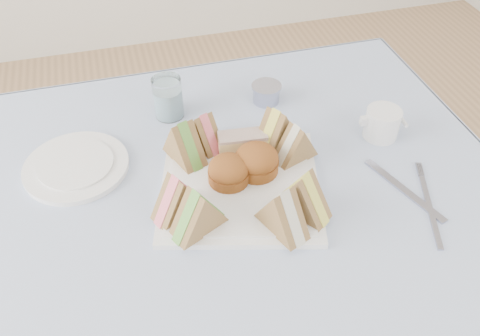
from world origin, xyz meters
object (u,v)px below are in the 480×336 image
object	(u,v)px
table	(249,327)
water_glass	(168,98)
serving_plate	(240,185)
creamer_jug	(382,123)

from	to	relation	value
table	water_glass	distance (m)	0.54
table	water_glass	bearing A→B (deg)	104.84
serving_plate	water_glass	bearing A→B (deg)	124.16
serving_plate	creamer_jug	size ratio (longest dim) A/B	4.05
serving_plate	water_glass	distance (m)	0.27
table	creamer_jug	size ratio (longest dim) A/B	12.65
serving_plate	table	bearing A→B (deg)	-74.71
table	serving_plate	size ratio (longest dim) A/B	3.12
table	serving_plate	world-z (taller)	serving_plate
creamer_jug	water_glass	bearing A→B (deg)	159.91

